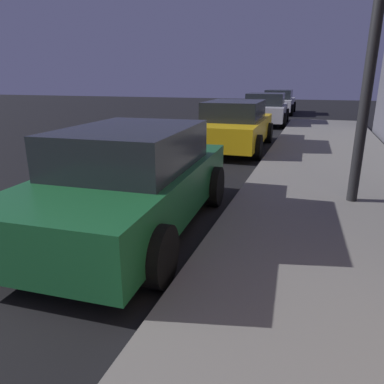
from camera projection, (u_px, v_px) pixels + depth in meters
car_green at (132, 180)px, 4.92m from camera, size 2.17×4.24×1.43m
car_yellow_cab at (234, 125)px, 10.80m from camera, size 2.08×4.54×1.43m
car_silver at (265, 109)px, 16.85m from camera, size 2.22×4.20×1.43m
car_white at (279, 102)px, 22.25m from camera, size 2.01×4.44×1.43m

